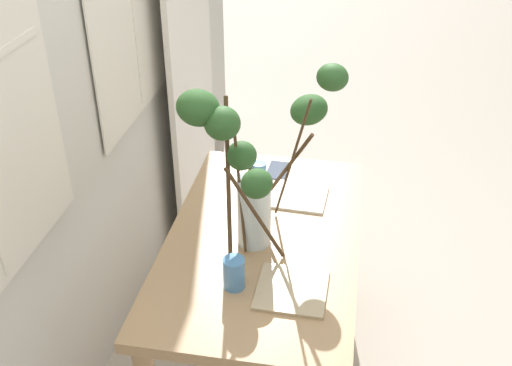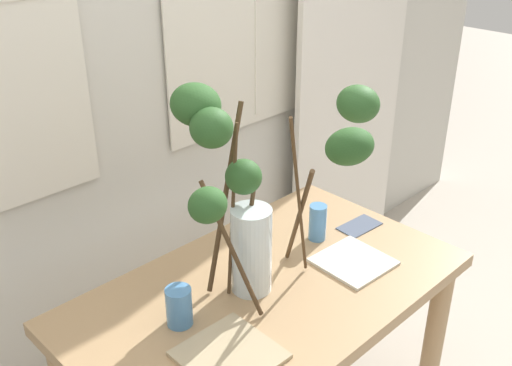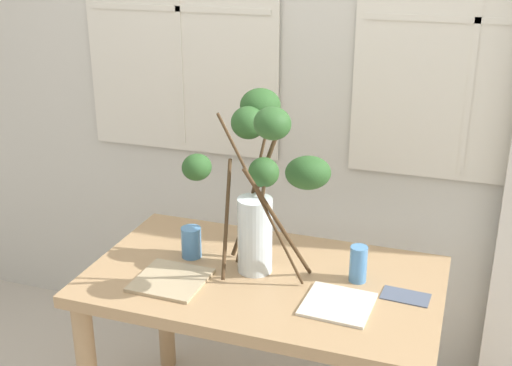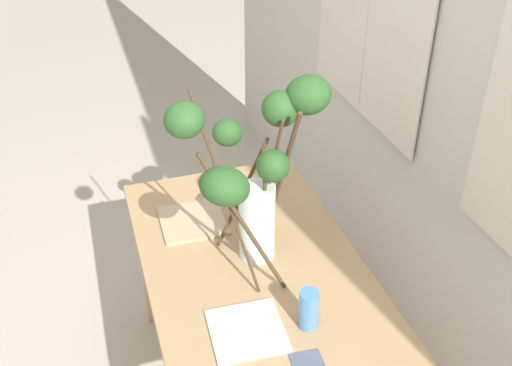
{
  "view_description": "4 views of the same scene",
  "coord_description": "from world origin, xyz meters",
  "px_view_note": "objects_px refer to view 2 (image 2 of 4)",
  "views": [
    {
      "loc": [
        -1.85,
        -0.29,
        2.13
      ],
      "look_at": [
        -0.09,
        0.01,
        1.01
      ],
      "focal_mm": 42.71,
      "sensor_mm": 36.0,
      "label": 1
    },
    {
      "loc": [
        -1.08,
        -1.05,
        1.84
      ],
      "look_at": [
        -0.05,
        0.0,
        1.1
      ],
      "focal_mm": 42.01,
      "sensor_mm": 36.0,
      "label": 2
    },
    {
      "loc": [
        0.63,
        -1.93,
        1.85
      ],
      "look_at": [
        -0.05,
        0.06,
        1.04
      ],
      "focal_mm": 45.6,
      "sensor_mm": 36.0,
      "label": 3
    },
    {
      "loc": [
        1.47,
        -0.46,
        2.04
      ],
      "look_at": [
        -0.11,
        0.05,
        0.97
      ],
      "focal_mm": 41.3,
      "sensor_mm": 36.0,
      "label": 4
    }
  ],
  "objects_px": {
    "dining_table": "(267,315)",
    "drinking_glass_blue_left": "(179,307)",
    "drinking_glass_blue_right": "(318,222)",
    "vase_with_branches": "(255,183)",
    "plate_square_left": "(229,355)",
    "plate_square_right": "(353,262)"
  },
  "relations": [
    {
      "from": "dining_table",
      "to": "drinking_glass_blue_left",
      "type": "bearing_deg",
      "value": 170.29
    },
    {
      "from": "drinking_glass_blue_right",
      "to": "vase_with_branches",
      "type": "bearing_deg",
      "value": -172.9
    },
    {
      "from": "vase_with_branches",
      "to": "drinking_glass_blue_left",
      "type": "xyz_separation_m",
      "value": [
        -0.27,
        0.02,
        -0.3
      ]
    },
    {
      "from": "vase_with_branches",
      "to": "drinking_glass_blue_right",
      "type": "xyz_separation_m",
      "value": [
        0.35,
        0.04,
        -0.29
      ]
    },
    {
      "from": "drinking_glass_blue_left",
      "to": "plate_square_left",
      "type": "xyz_separation_m",
      "value": [
        0.01,
        -0.2,
        -0.05
      ]
    },
    {
      "from": "dining_table",
      "to": "drinking_glass_blue_left",
      "type": "distance_m",
      "value": 0.35
    },
    {
      "from": "drinking_glass_blue_left",
      "to": "vase_with_branches",
      "type": "bearing_deg",
      "value": -4.62
    },
    {
      "from": "drinking_glass_blue_left",
      "to": "plate_square_left",
      "type": "distance_m",
      "value": 0.2
    },
    {
      "from": "drinking_glass_blue_right",
      "to": "drinking_glass_blue_left",
      "type": "bearing_deg",
      "value": -178.06
    },
    {
      "from": "vase_with_branches",
      "to": "plate_square_left",
      "type": "bearing_deg",
      "value": -146.57
    },
    {
      "from": "plate_square_left",
      "to": "plate_square_right",
      "type": "bearing_deg",
      "value": 3.53
    },
    {
      "from": "dining_table",
      "to": "plate_square_left",
      "type": "bearing_deg",
      "value": -153.42
    },
    {
      "from": "drinking_glass_blue_left",
      "to": "drinking_glass_blue_right",
      "type": "relative_size",
      "value": 0.9
    },
    {
      "from": "dining_table",
      "to": "vase_with_branches",
      "type": "relative_size",
      "value": 1.82
    },
    {
      "from": "plate_square_left",
      "to": "plate_square_right",
      "type": "distance_m",
      "value": 0.58
    },
    {
      "from": "vase_with_branches",
      "to": "drinking_glass_blue_right",
      "type": "distance_m",
      "value": 0.46
    },
    {
      "from": "drinking_glass_blue_left",
      "to": "drinking_glass_blue_right",
      "type": "height_order",
      "value": "drinking_glass_blue_right"
    },
    {
      "from": "vase_with_branches",
      "to": "plate_square_right",
      "type": "relative_size",
      "value": 3.13
    },
    {
      "from": "dining_table",
      "to": "plate_square_right",
      "type": "distance_m",
      "value": 0.33
    },
    {
      "from": "vase_with_branches",
      "to": "plate_square_left",
      "type": "height_order",
      "value": "vase_with_branches"
    },
    {
      "from": "dining_table",
      "to": "plate_square_right",
      "type": "relative_size",
      "value": 5.7
    },
    {
      "from": "drinking_glass_blue_right",
      "to": "plate_square_left",
      "type": "relative_size",
      "value": 0.55
    }
  ]
}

